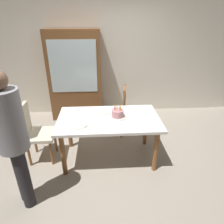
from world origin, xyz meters
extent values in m
plane|color=#9E9384|center=(0.00, 0.00, 0.00)|extent=(6.40, 6.40, 0.00)
cube|color=silver|center=(0.00, 1.85, 1.30)|extent=(6.40, 0.10, 2.60)
cube|color=white|center=(0.00, 0.00, 0.71)|extent=(1.54, 0.89, 0.04)
cylinder|color=brown|center=(-0.67, -0.34, 0.35)|extent=(0.07, 0.07, 0.69)
cylinder|color=brown|center=(0.67, -0.34, 0.35)|extent=(0.07, 0.07, 0.69)
cylinder|color=brown|center=(-0.67, 0.34, 0.35)|extent=(0.07, 0.07, 0.69)
cylinder|color=brown|center=(0.67, 0.34, 0.35)|extent=(0.07, 0.07, 0.69)
cylinder|color=silver|center=(0.14, 0.02, 0.74)|extent=(0.28, 0.28, 0.01)
cylinder|color=#D18C93|center=(0.14, 0.02, 0.80)|extent=(0.18, 0.18, 0.11)
cylinder|color=#F2994C|center=(0.19, 0.02, 0.88)|extent=(0.01, 0.01, 0.05)
sphere|color=#FFC64C|center=(0.19, 0.02, 0.92)|extent=(0.01, 0.01, 0.01)
cylinder|color=yellow|center=(0.18, 0.05, 0.88)|extent=(0.01, 0.01, 0.05)
sphere|color=#FFC64C|center=(0.18, 0.05, 0.92)|extent=(0.01, 0.01, 0.01)
cylinder|color=#D872CC|center=(0.16, 0.06, 0.88)|extent=(0.01, 0.01, 0.05)
sphere|color=#FFC64C|center=(0.16, 0.06, 0.92)|extent=(0.01, 0.01, 0.01)
cylinder|color=#66CC72|center=(0.13, 0.07, 0.88)|extent=(0.01, 0.01, 0.05)
sphere|color=#FFC64C|center=(0.13, 0.07, 0.92)|extent=(0.01, 0.01, 0.01)
cylinder|color=#4C7FE5|center=(0.11, 0.06, 0.88)|extent=(0.01, 0.01, 0.05)
sphere|color=#FFC64C|center=(0.11, 0.06, 0.92)|extent=(0.01, 0.01, 0.01)
cylinder|color=#E54C4C|center=(0.09, 0.05, 0.88)|extent=(0.01, 0.01, 0.05)
sphere|color=#FFC64C|center=(0.09, 0.05, 0.92)|extent=(0.01, 0.01, 0.01)
cylinder|color=#D872CC|center=(0.09, 0.02, 0.88)|extent=(0.01, 0.01, 0.05)
sphere|color=#FFC64C|center=(0.09, 0.02, 0.92)|extent=(0.01, 0.01, 0.01)
cylinder|color=#E54C4C|center=(0.09, 0.00, 0.88)|extent=(0.01, 0.01, 0.05)
sphere|color=#FFC64C|center=(0.09, 0.00, 0.92)|extent=(0.01, 0.01, 0.01)
cylinder|color=yellow|center=(0.11, -0.02, 0.88)|extent=(0.01, 0.01, 0.05)
sphere|color=#FFC64C|center=(0.11, -0.02, 0.92)|extent=(0.01, 0.01, 0.01)
cylinder|color=#F2994C|center=(0.14, -0.03, 0.88)|extent=(0.01, 0.01, 0.05)
sphere|color=#FFC64C|center=(0.14, -0.03, 0.92)|extent=(0.01, 0.01, 0.01)
cylinder|color=#E54C4C|center=(0.16, -0.02, 0.88)|extent=(0.01, 0.01, 0.05)
sphere|color=#FFC64C|center=(0.16, -0.02, 0.92)|extent=(0.01, 0.01, 0.01)
cylinder|color=#F2994C|center=(0.18, -0.01, 0.88)|extent=(0.01, 0.01, 0.05)
sphere|color=#FFC64C|center=(0.18, -0.01, 0.92)|extent=(0.01, 0.01, 0.01)
cylinder|color=silver|center=(-0.42, -0.20, 0.74)|extent=(0.22, 0.22, 0.01)
cylinder|color=silver|center=(-0.08, 0.20, 0.74)|extent=(0.22, 0.22, 0.01)
cube|color=silver|center=(-0.58, -0.19, 0.74)|extent=(0.18, 0.02, 0.01)
cube|color=silver|center=(-0.24, 0.19, 0.74)|extent=(0.18, 0.05, 0.01)
cube|color=beige|center=(0.13, 0.76, 0.45)|extent=(0.51, 0.51, 0.05)
cylinder|color=brown|center=(-0.01, 0.96, 0.21)|extent=(0.04, 0.04, 0.42)
cylinder|color=brown|center=(-0.07, 0.62, 0.21)|extent=(0.04, 0.04, 0.42)
cylinder|color=brown|center=(0.32, 0.90, 0.21)|extent=(0.04, 0.04, 0.42)
cylinder|color=brown|center=(0.27, 0.57, 0.21)|extent=(0.04, 0.04, 0.42)
cylinder|color=brown|center=(0.36, 0.91, 0.70)|extent=(0.04, 0.04, 0.50)
cylinder|color=brown|center=(0.30, 0.55, 0.70)|extent=(0.04, 0.04, 0.50)
cube|color=brown|center=(0.33, 0.73, 0.92)|extent=(0.11, 0.40, 0.06)
cube|color=beige|center=(-1.07, 0.05, 0.45)|extent=(0.45, 0.45, 0.05)
cylinder|color=brown|center=(-0.90, -0.12, 0.21)|extent=(0.04, 0.04, 0.42)
cylinder|color=brown|center=(-0.90, 0.22, 0.21)|extent=(0.04, 0.04, 0.42)
cylinder|color=brown|center=(-1.24, -0.13, 0.21)|extent=(0.04, 0.04, 0.42)
cylinder|color=brown|center=(-1.24, 0.21, 0.21)|extent=(0.04, 0.04, 0.42)
cube|color=beige|center=(-1.27, 0.04, 0.70)|extent=(0.06, 0.40, 0.50)
cylinder|color=#262328|center=(-1.03, -0.85, 0.41)|extent=(0.14, 0.14, 0.82)
cylinder|color=#262328|center=(-1.10, -0.75, 0.41)|extent=(0.14, 0.14, 0.82)
cylinder|color=gray|center=(-1.07, -0.80, 1.16)|extent=(0.32, 0.32, 0.68)
cube|color=brown|center=(-0.64, 1.56, 0.95)|extent=(1.10, 0.44, 1.90)
cube|color=silver|center=(-0.64, 1.34, 1.20)|extent=(0.93, 0.01, 1.04)
camera|label=1|loc=(-0.12, -2.63, 2.13)|focal=31.65mm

